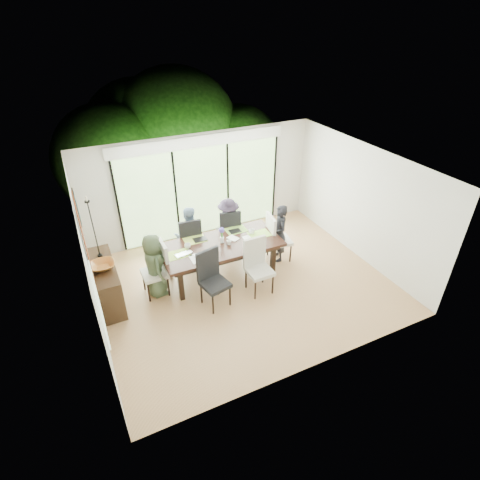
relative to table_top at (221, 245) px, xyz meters
name	(u,v)px	position (x,y,z in m)	size (l,w,h in m)	color
floor	(245,284)	(0.32, -0.54, -0.79)	(6.00, 5.00, 0.01)	#98643C
ceiling	(246,167)	(0.32, -0.54, 1.92)	(6.00, 5.00, 0.01)	white
wall_back	(202,186)	(0.32, 1.97, 0.56)	(6.00, 0.02, 2.70)	beige
wall_front	(319,308)	(0.32, -3.05, 0.56)	(6.00, 0.02, 2.70)	silver
wall_left	(89,269)	(-2.69, -0.54, 0.56)	(0.02, 5.00, 2.70)	silver
wall_right	(362,203)	(3.33, -0.54, 0.56)	(0.02, 5.00, 2.70)	white
glass_doors	(203,192)	(0.32, 1.93, 0.41)	(4.20, 0.02, 2.30)	#598C3F
blinds_header	(200,141)	(0.32, 1.92, 1.71)	(4.40, 0.06, 0.28)	white
mullion_a	(118,208)	(-1.78, 1.92, 0.41)	(0.05, 0.04, 2.30)	black
mullion_b	(176,197)	(-0.38, 1.92, 0.41)	(0.05, 0.04, 2.30)	black
mullion_c	(228,187)	(1.02, 1.92, 0.41)	(0.05, 0.04, 2.30)	black
mullion_d	(274,178)	(2.42, 1.92, 0.41)	(0.05, 0.04, 2.30)	black
side_window	(99,304)	(-2.65, -1.74, 0.71)	(0.02, 0.90, 1.00)	#8CAD7F
deck	(194,219)	(0.32, 2.86, -0.84)	(6.00, 1.80, 0.10)	brown
rail_top	(183,190)	(0.32, 3.66, -0.24)	(6.00, 0.08, 0.06)	brown
foliage_left	(110,160)	(-1.48, 4.66, 0.65)	(3.20, 3.20, 3.20)	#14380F
foliage_mid	(176,133)	(0.72, 5.26, 1.01)	(4.00, 4.00, 4.00)	#14380F
foliage_right	(238,149)	(2.52, 4.46, 0.47)	(2.80, 2.80, 2.80)	#14380F
foliage_far	(141,137)	(-0.28, 5.96, 0.83)	(3.60, 3.60, 3.60)	#14380F
table_top	(221,245)	(0.00, 0.00, 0.00)	(2.63, 1.21, 0.07)	black
table_apron	(221,249)	(0.00, 0.00, -0.10)	(2.41, 0.99, 0.11)	black
table_leg_fl	(181,285)	(-1.08, -0.43, -0.41)	(0.10, 0.10, 0.76)	black
table_leg_fr	(273,259)	(1.08, -0.43, -0.41)	(0.10, 0.10, 0.76)	black
table_leg_bl	(169,263)	(-1.08, 0.43, -0.41)	(0.10, 0.10, 0.76)	black
table_leg_br	(255,240)	(1.08, 0.43, -0.41)	(0.10, 0.10, 0.76)	black
chair_left_end	(154,270)	(-1.50, 0.00, -0.19)	(0.50, 0.50, 1.21)	beige
chair_right_end	(280,237)	(1.50, 0.00, -0.19)	(0.50, 0.50, 1.21)	silver
chair_far_left	(189,239)	(-0.45, 0.85, -0.19)	(0.50, 0.50, 1.21)	black
chair_far_right	(228,229)	(0.55, 0.85, -0.19)	(0.50, 0.50, 1.21)	black
chair_near_left	(215,280)	(-0.50, -0.87, -0.19)	(0.50, 0.50, 1.21)	black
chair_near_right	(260,268)	(0.50, -0.87, -0.19)	(0.50, 0.50, 1.21)	beige
person_left_end	(154,265)	(-1.48, 0.00, -0.08)	(0.66, 0.41, 1.41)	#3B4B32
person_right_end	(279,233)	(1.48, 0.00, -0.08)	(0.66, 0.41, 1.41)	black
person_far_left	(189,235)	(-0.45, 0.83, -0.08)	(0.66, 0.41, 1.41)	#7791AC
person_far_right	(229,226)	(0.55, 0.83, -0.08)	(0.66, 0.41, 1.41)	#251C2A
placemat_left	(179,254)	(-0.95, 0.00, 0.04)	(0.48, 0.35, 0.01)	#89A63B
placemat_right	(259,234)	(0.95, 0.00, 0.04)	(0.48, 0.35, 0.01)	#90C345
placemat_far_l	(195,240)	(-0.45, 0.40, 0.04)	(0.48, 0.35, 0.01)	#A5BB43
placemat_far_r	(236,230)	(0.55, 0.40, 0.04)	(0.48, 0.35, 0.01)	#76A63B
placemat_paper	(202,257)	(-0.55, -0.30, 0.04)	(0.48, 0.35, 0.01)	white
tablet_far_l	(200,239)	(-0.35, 0.35, 0.05)	(0.29, 0.20, 0.01)	black
tablet_far_r	(235,231)	(0.50, 0.35, 0.04)	(0.26, 0.19, 0.01)	black
papers	(251,238)	(0.70, -0.05, 0.04)	(0.33, 0.24, 0.00)	white
platter_base	(202,256)	(-0.55, -0.30, 0.05)	(0.29, 0.29, 0.03)	white
platter_snacks	(202,256)	(-0.55, -0.30, 0.07)	(0.22, 0.22, 0.02)	orange
vase	(222,240)	(0.05, 0.05, 0.10)	(0.09, 0.09, 0.13)	silver
hyacinth_stems	(222,235)	(0.05, 0.05, 0.23)	(0.04, 0.04, 0.18)	#337226
hyacinth_blooms	(222,230)	(0.05, 0.05, 0.34)	(0.12, 0.12, 0.12)	#574ABA
laptop	(185,255)	(-0.85, -0.10, 0.05)	(0.36, 0.23, 0.03)	silver
cup_a	(188,246)	(-0.70, 0.15, 0.09)	(0.14, 0.14, 0.11)	white
cup_b	(229,243)	(0.15, -0.10, 0.08)	(0.11, 0.11, 0.10)	white
cup_c	(252,232)	(0.80, 0.10, 0.09)	(0.14, 0.14, 0.11)	white
book	(230,240)	(0.25, 0.05, 0.04)	(0.18, 0.25, 0.02)	white
sideboard	(107,283)	(-2.44, 0.21, -0.35)	(0.44, 1.55, 0.87)	black
bowl	(103,266)	(-2.44, 0.11, 0.14)	(0.46, 0.46, 0.11)	brown
candlestick_base	(100,255)	(-2.44, 0.56, 0.10)	(0.10, 0.10, 0.04)	black
candlestick_shaft	(94,229)	(-2.44, 0.56, 0.72)	(0.02, 0.02, 1.21)	black
candlestick_pan	(87,202)	(-2.44, 0.56, 1.32)	(0.10, 0.10, 0.03)	black
candle	(86,199)	(-2.44, 0.56, 1.38)	(0.03, 0.03, 0.10)	silver
tapestry	(84,240)	(-2.65, -0.14, 0.91)	(0.02, 1.00, 1.50)	#933815
art_frame	(77,208)	(-2.65, 1.16, 0.96)	(0.03, 0.55, 0.65)	black
art_canvas	(78,207)	(-2.63, 1.16, 0.96)	(0.01, 0.45, 0.55)	#17434A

